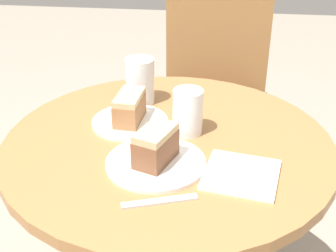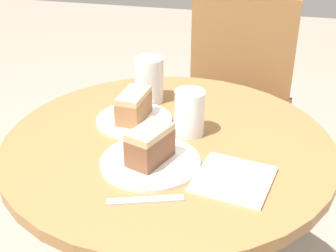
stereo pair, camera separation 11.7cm
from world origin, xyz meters
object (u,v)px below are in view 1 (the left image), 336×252
(plate_near, at_px, (156,163))
(cake_slice_far, at_px, (129,108))
(plate_far, at_px, (130,122))
(glass_water, at_px, (140,83))
(chair, at_px, (213,98))
(glass_lemonade, at_px, (188,113))
(cake_slice_near, at_px, (156,146))

(plate_near, xyz_separation_m, cake_slice_far, (-0.10, 0.19, 0.04))
(plate_near, bearing_deg, plate_far, 117.09)
(cake_slice_far, xyz_separation_m, glass_water, (0.00, 0.14, 0.01))
(chair, relative_size, glass_lemonade, 7.29)
(chair, distance_m, plate_near, 0.98)
(chair, distance_m, plate_far, 0.82)
(plate_far, xyz_separation_m, glass_lemonade, (0.16, -0.03, 0.05))
(glass_lemonade, bearing_deg, chair, 86.41)
(glass_lemonade, distance_m, glass_water, 0.23)
(plate_far, bearing_deg, cake_slice_far, 90.00)
(plate_far, relative_size, glass_lemonade, 1.72)
(chair, height_order, cake_slice_far, chair)
(plate_near, xyz_separation_m, glass_lemonade, (0.06, 0.16, 0.05))
(chair, height_order, cake_slice_near, chair)
(plate_far, bearing_deg, chair, 74.57)
(plate_near, distance_m, glass_water, 0.35)
(chair, bearing_deg, glass_water, -105.82)
(cake_slice_far, relative_size, glass_water, 0.93)
(chair, distance_m, glass_lemonade, 0.84)
(chair, distance_m, glass_water, 0.72)
(plate_far, bearing_deg, glass_lemonade, -10.06)
(chair, height_order, glass_water, chair)
(cake_slice_near, xyz_separation_m, cake_slice_far, (-0.10, 0.19, -0.00))
(plate_near, distance_m, cake_slice_near, 0.05)
(cake_slice_near, bearing_deg, plate_far, 117.09)
(plate_near, relative_size, cake_slice_near, 1.83)
(cake_slice_near, height_order, cake_slice_far, cake_slice_near)
(chair, xyz_separation_m, glass_lemonade, (-0.05, -0.78, 0.32))
(plate_near, height_order, cake_slice_near, cake_slice_near)
(cake_slice_far, height_order, glass_water, glass_water)
(plate_near, xyz_separation_m, plate_far, (-0.10, 0.19, 0.00))
(plate_far, height_order, glass_water, glass_water)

